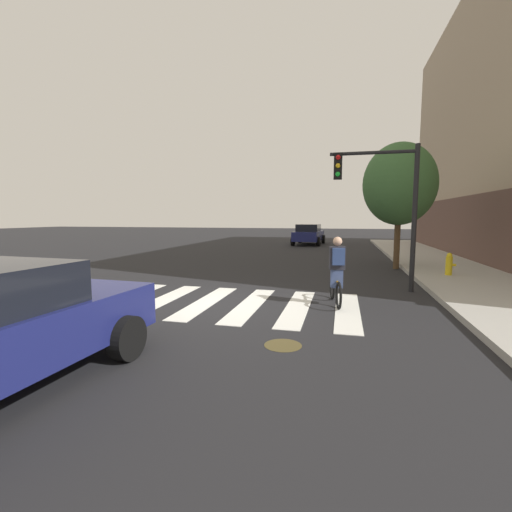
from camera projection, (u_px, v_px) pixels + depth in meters
name	position (u px, v px, depth m)	size (l,w,h in m)	color
ground_plane	(216.00, 303.00, 8.99)	(120.00, 120.00, 0.00)	black
crosswalk_stripes	(228.00, 303.00, 8.91)	(6.39, 3.57, 0.01)	silver
manhole_cover	(283.00, 345.00, 6.00)	(0.64, 0.64, 0.01)	#473D1E
sedan_mid	(309.00, 234.00, 27.97)	(2.41, 4.74, 1.60)	navy
cyclist	(337.00, 271.00, 8.65)	(0.40, 1.70, 1.69)	black
traffic_light_near	(385.00, 193.00, 10.20)	(2.47, 0.28, 4.20)	black
fire_hydrant	(449.00, 264.00, 12.32)	(0.33, 0.22, 0.78)	gold
street_tree_near	(399.00, 184.00, 14.50)	(2.91, 2.91, 5.18)	#4C3823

